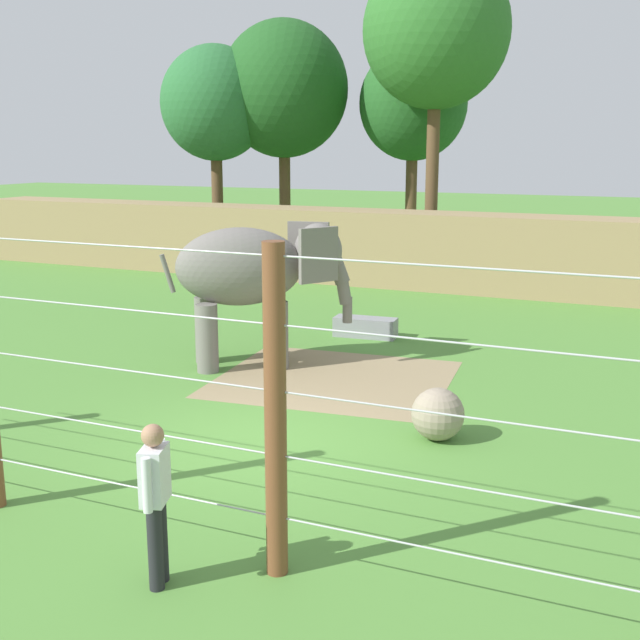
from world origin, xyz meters
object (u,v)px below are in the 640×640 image
elephant (255,273)px  zookeeper (156,497)px  enrichment_ball (438,414)px  feed_trough (365,327)px

elephant → zookeeper: bearing=-68.5°
elephant → zookeeper: elephant is taller
elephant → enrichment_ball: bearing=-30.1°
elephant → enrichment_ball: elephant is taller
enrichment_ball → zookeeper: 5.20m
elephant → enrichment_ball: (4.39, -2.55, -1.44)m
enrichment_ball → zookeeper: size_ratio=0.47×
elephant → zookeeper: 8.13m
elephant → zookeeper: size_ratio=1.99×
enrichment_ball → feed_trough: (-3.23, 5.56, -0.17)m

